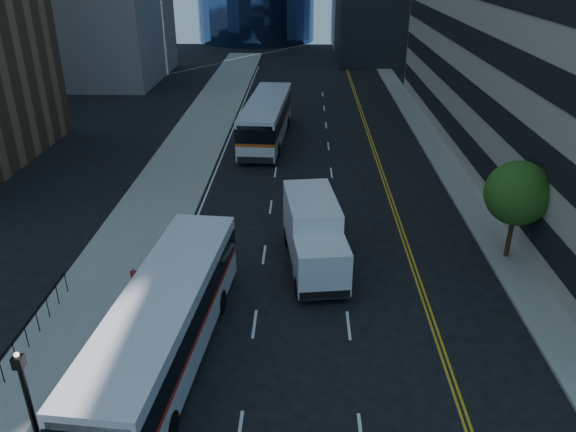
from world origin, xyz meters
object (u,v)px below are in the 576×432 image
object	(u,v)px
lamp_post	(32,413)
box_truck	(314,234)
street_tree	(518,193)
bus_rear	(267,118)
bus_front	(166,322)

from	to	relation	value
lamp_post	box_truck	world-z (taller)	lamp_post
street_tree	bus_rear	size ratio (longest dim) A/B	0.38
bus_front	box_truck	xyz separation A→B (m)	(5.65, 7.40, -0.01)
bus_rear	box_truck	size ratio (longest dim) A/B	1.86
street_tree	lamp_post	world-z (taller)	street_tree
lamp_post	bus_front	size ratio (longest dim) A/B	0.36
lamp_post	bus_rear	distance (m)	33.70
lamp_post	street_tree	bearing A→B (deg)	37.87
lamp_post	box_truck	xyz separation A→B (m)	(8.05, 12.99, -0.96)
street_tree	bus_rear	bearing A→B (deg)	124.98
street_tree	bus_front	bearing A→B (deg)	-151.66
street_tree	box_truck	distance (m)	10.17
lamp_post	bus_front	xyz separation A→B (m)	(2.40, 5.59, -0.95)
street_tree	bus_front	size ratio (longest dim) A/B	0.40
lamp_post	bus_front	world-z (taller)	lamp_post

